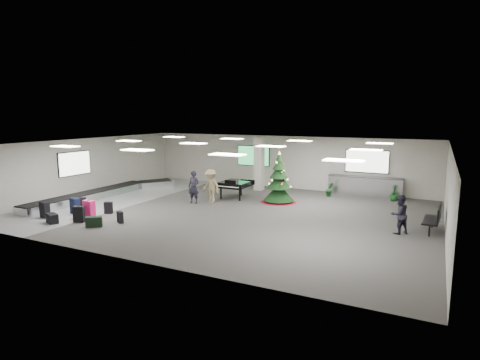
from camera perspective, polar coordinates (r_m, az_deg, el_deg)
The scene contains 22 objects.
ground at distance 18.87m, azimuth -1.35°, elevation -4.52°, with size 18.00×18.00×0.00m, color #3C3937.
room_envelope at distance 19.22m, azimuth -1.46°, elevation 2.80°, with size 18.02×14.02×3.21m.
baggage_carousel at distance 23.39m, azimuth -18.73°, elevation -1.77°, with size 2.28×9.71×0.43m.
service_counter at distance 23.47m, azimuth 17.33°, elevation -0.83°, with size 4.05×0.65×1.08m.
suitcase_0 at distance 18.32m, azimuth -21.93°, elevation -4.54°, with size 0.50×0.41×0.70m.
suitcase_1 at distance 18.93m, azimuth -22.21°, elevation -4.31°, with size 0.40×0.27×0.58m.
pink_suitcase at distance 18.82m, azimuth -20.66°, elevation -3.92°, with size 0.53×0.33×0.82m.
suitcase_3 at distance 19.44m, azimuth -18.21°, elevation -3.77°, with size 0.41×0.33×0.56m.
navy_suitcase at distance 19.88m, azimuth -22.42°, elevation -3.44°, with size 0.53×0.39×0.75m.
suitcase_5 at distance 19.68m, azimuth -26.01°, elevation -3.84°, with size 0.51×0.34×0.73m.
green_duffel at distance 17.39m, azimuth -20.06°, elevation -5.59°, with size 0.69×0.65×0.44m.
suitcase_7 at distance 17.67m, azimuth -16.68°, elevation -5.08°, with size 0.38×0.31×0.50m.
suitcase_8 at distance 20.81m, azimuth -21.58°, elevation -3.09°, with size 0.43×0.38×0.57m.
black_duffel at distance 18.65m, azimuth -25.15°, elevation -4.96°, with size 0.70×0.55×0.43m.
christmas_tree at distance 20.80m, azimuth 5.55°, elevation -0.69°, with size 1.87×1.87×2.66m.
grand_piano at distance 21.81m, azimuth -0.68°, elevation -0.59°, with size 1.46×1.86×1.06m.
bench at distance 17.24m, azimuth 25.98°, elevation -4.78°, with size 0.66×1.71×1.06m.
traveler_a at distance 20.57m, azimuth -6.60°, elevation -1.02°, with size 0.61×0.40×1.68m, color black.
traveler_b at distance 20.72m, azimuth -4.15°, elevation -0.84°, with size 1.12×0.64×1.73m, color #99865E.
traveler_bench at distance 16.45m, azimuth 21.72°, elevation -4.58°, with size 0.73×0.57×1.51m, color black.
potted_plant_left at distance 22.79m, azimuth 12.61°, elevation -1.32°, with size 0.43×0.35×0.79m, color #123817.
potted_plant_right at distance 22.63m, azimuth 21.07°, elevation -1.80°, with size 0.44×0.44×0.78m, color #123817.
Camera 1 is at (8.54, -16.21, 4.53)m, focal length 30.00 mm.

